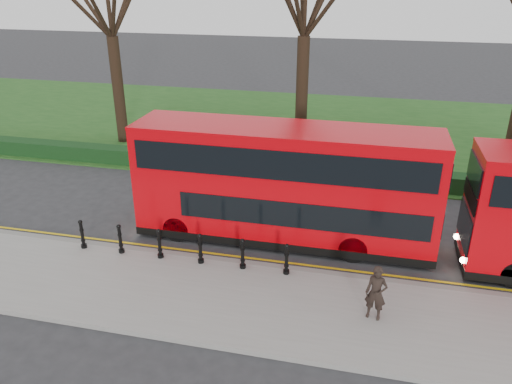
# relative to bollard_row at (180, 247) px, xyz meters

# --- Properties ---
(ground) EXTENTS (120.00, 120.00, 0.00)m
(ground) POSITION_rel_bollard_row_xyz_m (0.22, 1.35, -0.65)
(ground) COLOR #28282B
(ground) RESTS_ON ground
(pavement) EXTENTS (60.00, 4.00, 0.15)m
(pavement) POSITION_rel_bollard_row_xyz_m (0.22, -1.65, -0.57)
(pavement) COLOR gray
(pavement) RESTS_ON ground
(kerb) EXTENTS (60.00, 0.25, 0.16)m
(kerb) POSITION_rel_bollard_row_xyz_m (0.22, 0.35, -0.57)
(kerb) COLOR slate
(kerb) RESTS_ON ground
(grass_verge) EXTENTS (60.00, 18.00, 0.06)m
(grass_verge) POSITION_rel_bollard_row_xyz_m (0.22, 16.35, -0.62)
(grass_verge) COLOR #1C4918
(grass_verge) RESTS_ON ground
(hedge) EXTENTS (60.00, 0.90, 0.80)m
(hedge) POSITION_rel_bollard_row_xyz_m (0.22, 8.15, -0.25)
(hedge) COLOR black
(hedge) RESTS_ON ground
(yellow_line_outer) EXTENTS (60.00, 0.10, 0.01)m
(yellow_line_outer) POSITION_rel_bollard_row_xyz_m (0.22, 0.65, -0.64)
(yellow_line_outer) COLOR yellow
(yellow_line_outer) RESTS_ON ground
(yellow_line_inner) EXTENTS (60.00, 0.10, 0.01)m
(yellow_line_inner) POSITION_rel_bollard_row_xyz_m (0.22, 0.85, -0.64)
(yellow_line_inner) COLOR yellow
(yellow_line_inner) RESTS_ON ground
(bollard_row) EXTENTS (7.18, 0.15, 1.00)m
(bollard_row) POSITION_rel_bollard_row_xyz_m (0.00, 0.00, 0.00)
(bollard_row) COLOR black
(bollard_row) RESTS_ON pavement
(bus_lead) EXTENTS (10.34, 2.38, 4.11)m
(bus_lead) POSITION_rel_bollard_row_xyz_m (2.95, 2.48, 1.42)
(bus_lead) COLOR #C2020A
(bus_lead) RESTS_ON ground
(pedestrian) EXTENTS (0.63, 0.47, 1.58)m
(pedestrian) POSITION_rel_bollard_row_xyz_m (6.22, -1.59, 0.29)
(pedestrian) COLOR black
(pedestrian) RESTS_ON pavement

